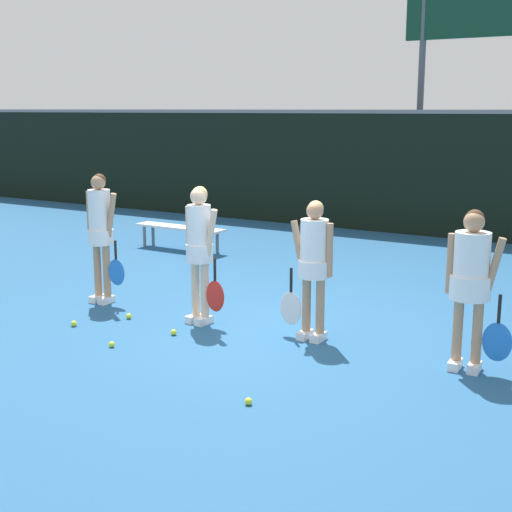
{
  "coord_description": "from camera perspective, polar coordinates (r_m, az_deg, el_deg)",
  "views": [
    {
      "loc": [
        4.21,
        -6.93,
        2.59
      ],
      "look_at": [
        0.01,
        0.03,
        0.91
      ],
      "focal_mm": 50.0,
      "sensor_mm": 36.0,
      "label": 1
    }
  ],
  "objects": [
    {
      "name": "ground_plane",
      "position": [
        8.51,
        -0.14,
        -6.02
      ],
      "size": [
        140.0,
        140.0,
        0.0
      ],
      "primitive_type": "plane",
      "color": "#235684"
    },
    {
      "name": "scoreboard",
      "position": [
        15.86,
        19.26,
        17.12
      ],
      "size": [
        4.07,
        0.15,
        5.4
      ],
      "color": "#515156",
      "rests_on": "ground_plane"
    },
    {
      "name": "fence_windscreen",
      "position": [
        14.95,
        14.77,
        6.37
      ],
      "size": [
        60.0,
        0.08,
        2.57
      ],
      "color": "black",
      "rests_on": "ground_plane"
    },
    {
      "name": "tennis_ball_2",
      "position": [
        9.12,
        -10.15,
        -4.76
      ],
      "size": [
        0.07,
        0.07,
        0.07
      ],
      "primitive_type": "sphere",
      "color": "#CCE033",
      "rests_on": "ground_plane"
    },
    {
      "name": "player_0",
      "position": [
        9.76,
        -12.32,
        2.2
      ],
      "size": [
        0.63,
        0.34,
        1.75
      ],
      "rotation": [
        0.0,
        0.0,
        0.02
      ],
      "color": "tan",
      "rests_on": "ground_plane"
    },
    {
      "name": "player_3",
      "position": [
        7.34,
        16.85,
        -1.63
      ],
      "size": [
        0.68,
        0.4,
        1.63
      ],
      "rotation": [
        0.0,
        0.0,
        0.06
      ],
      "color": "tan",
      "rests_on": "ground_plane"
    },
    {
      "name": "player_2",
      "position": [
        8.01,
        4.61,
        -0.32
      ],
      "size": [
        0.64,
        0.36,
        1.6
      ],
      "rotation": [
        0.0,
        0.0,
        0.01
      ],
      "color": "tan",
      "rests_on": "ground_plane"
    },
    {
      "name": "tennis_ball_0",
      "position": [
        8.1,
        -11.47,
        -6.95
      ],
      "size": [
        0.07,
        0.07,
        0.07
      ],
      "primitive_type": "sphere",
      "color": "#CCE033",
      "rests_on": "ground_plane"
    },
    {
      "name": "player_1",
      "position": [
        8.62,
        -4.52,
        0.92
      ],
      "size": [
        0.6,
        0.33,
        1.69
      ],
      "rotation": [
        0.0,
        0.0,
        -0.12
      ],
      "color": "beige",
      "rests_on": "ground_plane"
    },
    {
      "name": "bench_courtside",
      "position": [
        13.33,
        -6.11,
        2.12
      ],
      "size": [
        1.86,
        0.39,
        0.45
      ],
      "rotation": [
        0.0,
        0.0,
        -0.01
      ],
      "color": "silver",
      "rests_on": "ground_plane"
    },
    {
      "name": "tennis_ball_3",
      "position": [
        8.4,
        -6.61,
        -6.08
      ],
      "size": [
        0.07,
        0.07,
        0.07
      ],
      "primitive_type": "sphere",
      "color": "#CCE033",
      "rests_on": "ground_plane"
    },
    {
      "name": "tennis_ball_1",
      "position": [
        6.47,
        -0.6,
        -11.55
      ],
      "size": [
        0.07,
        0.07,
        0.07
      ],
      "primitive_type": "sphere",
      "color": "#CCE033",
      "rests_on": "ground_plane"
    },
    {
      "name": "tennis_ball_4",
      "position": [
        8.95,
        -14.37,
        -5.26
      ],
      "size": [
        0.07,
        0.07,
        0.07
      ],
      "primitive_type": "sphere",
      "color": "#CCE033",
      "rests_on": "ground_plane"
    }
  ]
}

